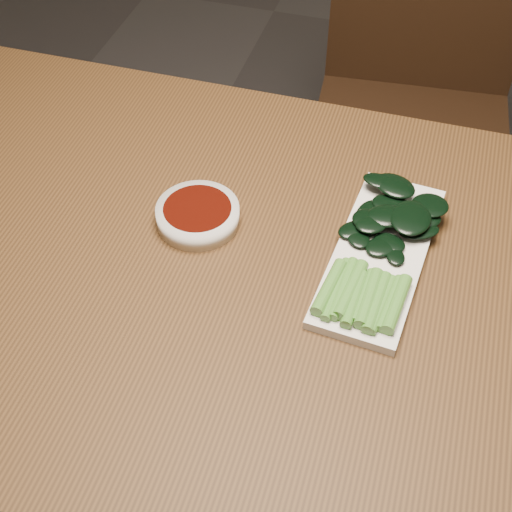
# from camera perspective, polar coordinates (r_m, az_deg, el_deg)

# --- Properties ---
(ground) EXTENTS (6.00, 6.00, 0.00)m
(ground) POSITION_cam_1_polar(r_m,az_deg,el_deg) (1.61, 1.28, -19.24)
(ground) COLOR #302E2E
(ground) RESTS_ON ground
(table) EXTENTS (1.40, 0.80, 0.75)m
(table) POSITION_cam_1_polar(r_m,az_deg,el_deg) (1.02, 1.92, -4.10)
(table) COLOR #412812
(table) RESTS_ON ground
(chair_far) EXTENTS (0.49, 0.49, 0.89)m
(chair_far) POSITION_cam_1_polar(r_m,az_deg,el_deg) (1.76, 12.58, 12.13)
(chair_far) COLOR black
(chair_far) RESTS_ON ground
(sauce_bowl) EXTENTS (0.12, 0.12, 0.03)m
(sauce_bowl) POSITION_cam_1_polar(r_m,az_deg,el_deg) (1.02, -4.68, 3.31)
(sauce_bowl) COLOR silver
(sauce_bowl) RESTS_ON table
(serving_plate) EXTENTS (0.14, 0.32, 0.01)m
(serving_plate) POSITION_cam_1_polar(r_m,az_deg,el_deg) (0.99, 9.87, 0.09)
(serving_plate) COLOR silver
(serving_plate) RESTS_ON table
(gai_lan) EXTENTS (0.16, 0.30, 0.02)m
(gai_lan) POSITION_cam_1_polar(r_m,az_deg,el_deg) (0.98, 9.89, 0.59)
(gai_lan) COLOR #48832D
(gai_lan) RESTS_ON serving_plate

